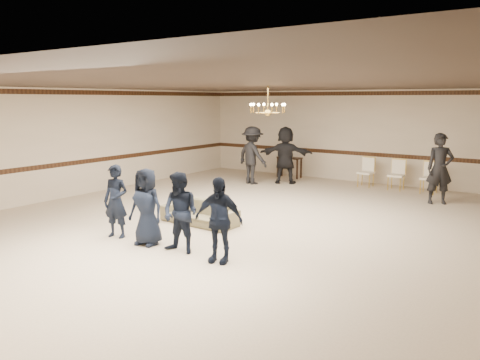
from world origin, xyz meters
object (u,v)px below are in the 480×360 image
object	(u,v)px
chandelier	(268,99)
boy_d	(219,220)
boy_b	(146,207)
console_table	(289,167)
settee	(200,212)
adult_left	(252,155)
adult_mid	(285,155)
banquet_chair_right	(429,178)
adult_right	(440,169)
banquet_chair_left	(366,172)
boy_a	(116,201)
boy_c	(180,213)
banquet_chair_mid	(396,175)

from	to	relation	value
chandelier	boy_d	xyz separation A→B (m)	(1.15, -3.51, -2.10)
boy_b	console_table	distance (m)	9.02
settee	adult_left	size ratio (longest dim) A/B	0.95
adult_mid	banquet_chair_right	size ratio (longest dim) A/B	2.04
adult_right	banquet_chair_left	distance (m)	2.95
boy_a	adult_right	bearing A→B (deg)	42.83
adult_right	boy_c	bearing A→B (deg)	-142.50
adult_right	boy_a	bearing A→B (deg)	-153.46
boy_a	boy_c	xyz separation A→B (m)	(1.80, 0.00, 0.00)
boy_c	boy_b	bearing A→B (deg)	175.83
adult_left	banquet_chair_mid	distance (m)	4.75
console_table	banquet_chair_right	bearing A→B (deg)	3.51
boy_c	settee	distance (m)	2.19
boy_b	boy_c	world-z (taller)	same
boy_b	adult_left	xyz separation A→B (m)	(-2.08, 7.00, 0.21)
settee	boy_d	bearing A→B (deg)	-41.36
chandelier	adult_right	world-z (taller)	chandelier
boy_c	banquet_chair_mid	bearing A→B (deg)	76.36
boy_a	console_table	size ratio (longest dim) A/B	1.68
boy_b	adult_left	distance (m)	7.31
boy_c	adult_left	bearing A→B (deg)	108.90
chandelier	banquet_chair_right	size ratio (longest dim) A/B	0.97
boy_d	banquet_chair_left	world-z (taller)	boy_d
chandelier	boy_d	bearing A→B (deg)	-71.88
boy_a	boy_d	distance (m)	2.70
adult_mid	adult_right	world-z (taller)	same
banquet_chair_mid	banquet_chair_right	bearing A→B (deg)	-0.97
adult_mid	boy_c	bearing A→B (deg)	82.22
boy_b	banquet_chair_mid	xyz separation A→B (m)	(2.34, 8.66, -0.29)
boy_a	settee	bearing A→B (deg)	54.59
settee	banquet_chair_mid	size ratio (longest dim) A/B	1.94
settee	chandelier	bearing A→B (deg)	65.42
settee	banquet_chair_mid	bearing A→B (deg)	71.48
boy_a	boy_b	distance (m)	0.90
boy_c	banquet_chair_right	distance (m)	9.00
boy_a	banquet_chair_left	distance (m)	8.95
boy_d	banquet_chair_right	distance (m)	8.80
banquet_chair_mid	banquet_chair_right	xyz separation A→B (m)	(1.00, 0.00, 0.00)
chandelier	adult_left	world-z (taller)	chandelier
adult_right	adult_mid	bearing A→B (deg)	145.47
boy_b	banquet_chair_right	distance (m)	9.29
boy_d	banquet_chair_mid	size ratio (longest dim) A/B	1.59
boy_b	adult_mid	size ratio (longest dim) A/B	0.78
adult_left	banquet_chair_mid	bearing A→B (deg)	-144.27
chandelier	adult_left	bearing A→B (deg)	128.04
boy_a	banquet_chair_left	size ratio (longest dim) A/B	1.59
boy_c	settee	size ratio (longest dim) A/B	0.82
boy_c	boy_d	world-z (taller)	same
banquet_chair_mid	banquet_chair_right	size ratio (longest dim) A/B	1.00
boy_a	banquet_chair_right	xyz separation A→B (m)	(4.24, 8.66, -0.29)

